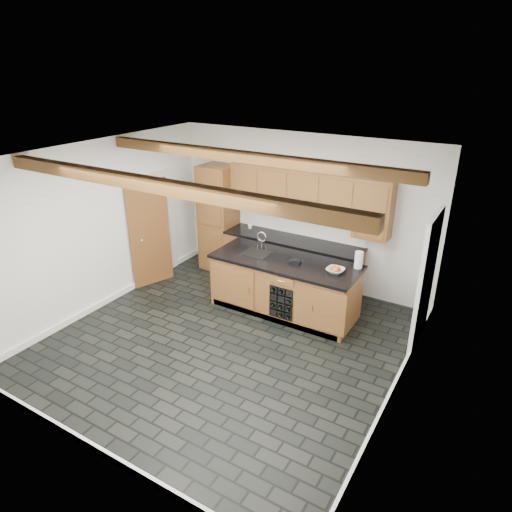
% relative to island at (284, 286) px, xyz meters
% --- Properties ---
extents(ground, '(5.00, 5.00, 0.00)m').
position_rel_island_xyz_m(ground, '(-0.31, -1.28, -0.46)').
color(ground, black).
rests_on(ground, ground).
extents(room_shell, '(5.01, 5.00, 5.00)m').
position_rel_island_xyz_m(room_shell, '(-0.39, -0.75, 1.06)').
color(room_shell, white).
rests_on(room_shell, ground).
extents(back_cabinetry, '(3.65, 0.62, 2.20)m').
position_rel_island_xyz_m(back_cabinetry, '(-0.68, 0.95, 0.52)').
color(back_cabinetry, olive).
rests_on(back_cabinetry, ground).
extents(island, '(2.48, 0.96, 0.93)m').
position_rel_island_xyz_m(island, '(0.00, 0.00, 0.00)').
color(island, olive).
rests_on(island, ground).
extents(faucet, '(0.45, 0.40, 0.34)m').
position_rel_island_xyz_m(faucet, '(-0.56, 0.05, 0.50)').
color(faucet, black).
rests_on(faucet, island).
extents(kitchen_scale, '(0.20, 0.13, 0.06)m').
position_rel_island_xyz_m(kitchen_scale, '(0.17, -0.01, 0.49)').
color(kitchen_scale, black).
rests_on(kitchen_scale, island).
extents(fruit_bowl, '(0.28, 0.28, 0.07)m').
position_rel_island_xyz_m(fruit_bowl, '(0.87, 0.00, 0.50)').
color(fruit_bowl, silver).
rests_on(fruit_bowl, island).
extents(fruit_cluster, '(0.16, 0.17, 0.07)m').
position_rel_island_xyz_m(fruit_cluster, '(0.87, 0.00, 0.53)').
color(fruit_cluster, '#AC171E').
rests_on(fruit_cluster, fruit_bowl).
extents(paper_towel, '(0.13, 0.13, 0.27)m').
position_rel_island_xyz_m(paper_towel, '(1.11, 0.34, 0.60)').
color(paper_towel, white).
rests_on(paper_towel, island).
extents(mug, '(0.09, 0.09, 0.08)m').
position_rel_island_xyz_m(mug, '(-1.29, 1.00, 0.51)').
color(mug, white).
rests_on(mug, back_cabinetry).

